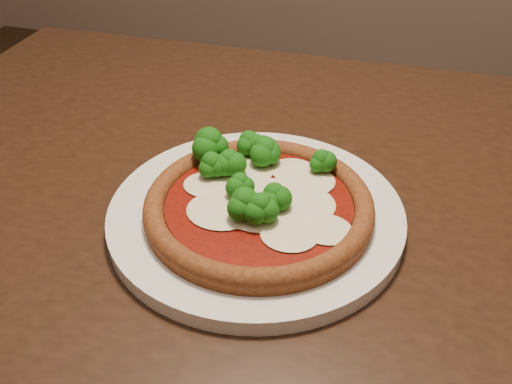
# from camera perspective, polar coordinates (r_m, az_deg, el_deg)

# --- Properties ---
(dining_table) EXTENTS (1.16, 0.84, 0.75)m
(dining_table) POSITION_cam_1_polar(r_m,az_deg,el_deg) (0.76, 1.96, -5.75)
(dining_table) COLOR black
(dining_table) RESTS_ON floor
(plate) EXTENTS (0.33, 0.33, 0.02)m
(plate) POSITION_cam_1_polar(r_m,az_deg,el_deg) (0.64, 0.00, -2.23)
(plate) COLOR silver
(plate) RESTS_ON dining_table
(pizza) EXTENTS (0.25, 0.25, 0.06)m
(pizza) POSITION_cam_1_polar(r_m,az_deg,el_deg) (0.62, 0.12, -0.48)
(pizza) COLOR brown
(pizza) RESTS_ON plate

